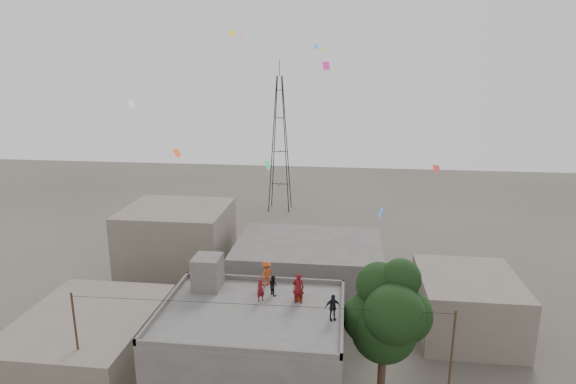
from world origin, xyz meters
name	(u,v)px	position (x,y,z in m)	size (l,w,h in m)	color
main_building	(253,361)	(0.00, 0.00, 3.05)	(10.00, 8.00, 6.10)	#514F4C
parapet	(252,309)	(0.00, 0.00, 6.25)	(10.00, 8.00, 0.30)	#514F4C
stair_head_box	(208,272)	(-3.20, 2.60, 7.10)	(1.60, 1.80, 2.00)	#514F4C
neighbor_west	(89,344)	(-11.00, 2.00, 2.00)	(8.00, 10.00, 4.00)	#686052
neighbor_north	(308,270)	(2.00, 14.00, 2.50)	(12.00, 9.00, 5.00)	#514F4C
neighbor_northwest	(178,245)	(-10.00, 16.00, 3.50)	(9.00, 8.00, 7.00)	#686052
neighbor_east	(467,304)	(14.00, 10.00, 2.20)	(7.00, 8.00, 4.40)	#686052
tree	(388,314)	(7.37, 0.60, 6.10)	(4.90, 4.60, 9.10)	black
utility_line	(257,362)	(0.50, -1.25, 3.83)	(20.12, 0.62, 7.40)	black
transmission_tower	(280,144)	(-4.00, 40.00, 9.07)	(2.97, 2.97, 20.01)	black
person_red_adult	(298,288)	(2.42, 1.34, 7.00)	(0.65, 0.43, 1.79)	#620F12
person_orange_child	(298,289)	(2.37, 1.65, 6.79)	(0.68, 0.44, 1.39)	#A83813
person_dark_child	(273,285)	(0.86, 2.16, 6.70)	(0.58, 0.45, 1.19)	black
person_dark_adult	(333,307)	(4.40, -0.33, 6.82)	(0.84, 0.35, 1.44)	black
person_orange_adult	(266,273)	(0.26, 3.40, 6.87)	(0.99, 0.57, 1.53)	#BA3F15
person_red_child	(261,290)	(0.28, 1.31, 6.76)	(0.48, 0.32, 1.32)	maroon
kites	(285,113)	(0.81, 8.15, 16.18)	(21.04, 14.90, 10.92)	#DC4A17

